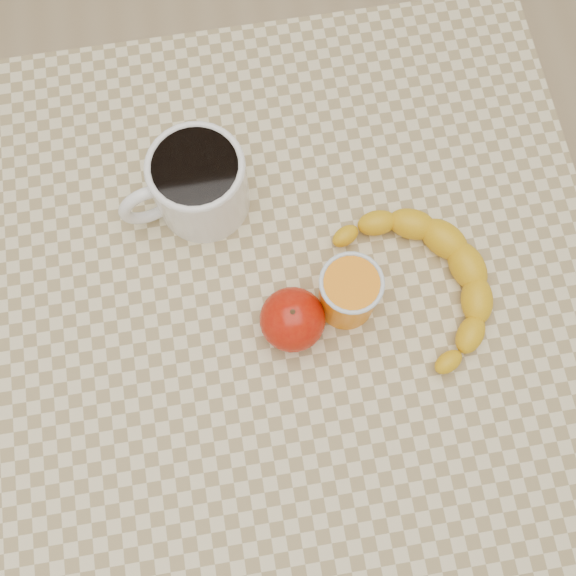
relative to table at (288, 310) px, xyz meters
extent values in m
plane|color=tan|center=(0.00, 0.00, -0.66)|extent=(3.00, 3.00, 0.00)
cube|color=beige|center=(0.00, 0.00, 0.07)|extent=(0.80, 0.80, 0.04)
cube|color=#97744C|center=(0.00, 0.00, 0.02)|extent=(0.74, 0.74, 0.06)
cylinder|color=#97744C|center=(0.35, -0.35, -0.31)|extent=(0.05, 0.05, 0.71)
cylinder|color=#97744C|center=(-0.35, 0.35, -0.31)|extent=(0.05, 0.05, 0.71)
cylinder|color=#97744C|center=(0.35, 0.35, -0.31)|extent=(0.05, 0.05, 0.71)
cylinder|color=white|center=(-0.09, 0.14, 0.13)|extent=(0.14, 0.14, 0.10)
cylinder|color=black|center=(-0.09, 0.14, 0.18)|extent=(0.10, 0.10, 0.01)
torus|color=white|center=(-0.09, 0.14, 0.18)|extent=(0.12, 0.12, 0.01)
torus|color=white|center=(-0.15, 0.12, 0.13)|extent=(0.08, 0.03, 0.07)
cylinder|color=orange|center=(0.07, -0.02, 0.13)|extent=(0.07, 0.07, 0.08)
torus|color=silver|center=(0.07, -0.02, 0.17)|extent=(0.07, 0.07, 0.01)
ellipsoid|color=#A50E05|center=(0.00, -0.04, 0.12)|extent=(0.09, 0.09, 0.07)
cylinder|color=#382311|center=(0.00, -0.04, 0.15)|extent=(0.01, 0.01, 0.01)
camera|label=1|loc=(-0.04, -0.22, 0.85)|focal=40.00mm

